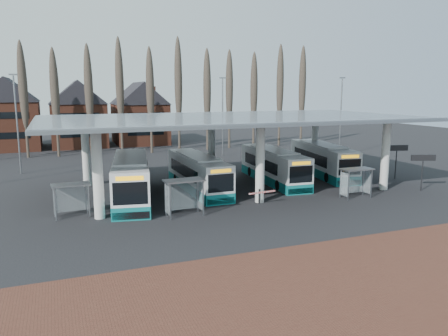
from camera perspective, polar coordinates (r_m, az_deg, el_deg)
name	(u,v)px	position (r m, az deg, el deg)	size (l,w,h in m)	color
ground	(275,210)	(31.94, 6.62, -5.48)	(140.00, 140.00, 0.00)	black
brick_strip	(394,274)	(22.64, 21.31, -12.77)	(70.00, 10.00, 0.03)	#542E21
station_canopy	(233,124)	(38.12, 1.15, 5.81)	(32.00, 16.00, 6.34)	silver
poplar_row	(164,89)	(61.86, -7.85, 10.25)	(45.10, 1.10, 14.50)	#473D33
townhouse_row	(44,108)	(71.19, -22.46, 7.27)	(36.80, 10.30, 12.25)	brown
lamp_post_a	(17,122)	(49.36, -25.42, 5.42)	(0.80, 0.16, 10.17)	slate
lamp_post_b	(223,115)	(57.04, -0.18, 6.90)	(0.80, 0.16, 10.17)	slate
lamp_post_c	(341,116)	(58.50, 15.00, 6.64)	(0.80, 0.16, 10.17)	slate
bus_0	(131,179)	(35.39, -12.05, -1.44)	(4.64, 12.44, 3.38)	silver
bus_1	(198,173)	(37.86, -3.47, -0.71)	(2.45, 11.09, 3.08)	silver
bus_2	(273,166)	(41.49, 6.44, 0.24)	(3.18, 11.37, 3.12)	silver
bus_3	(322,160)	(45.80, 12.68, 1.03)	(4.26, 11.74, 3.19)	silver
shelter_0	(71,193)	(31.54, -19.38, -3.04)	(2.58, 1.43, 2.32)	gray
shelter_1	(184,189)	(30.16, -5.30, -2.76)	(2.80, 1.49, 2.55)	gray
shelter_2	(355,176)	(36.64, 16.78, -1.03)	(2.59, 1.31, 2.39)	gray
info_sign_0	(423,161)	(40.91, 24.57, 0.89)	(2.03, 0.81, 3.15)	black
info_sign_1	(397,151)	(45.44, 21.64, 2.13)	(2.20, 0.65, 3.33)	black
barrier	(262,193)	(33.11, 4.93, -3.30)	(2.28, 0.74, 1.14)	black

